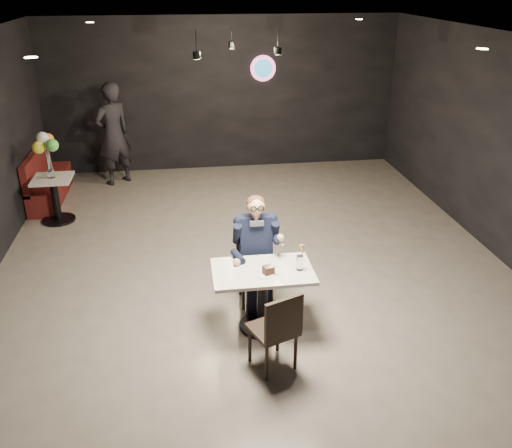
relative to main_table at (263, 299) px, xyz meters
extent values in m
plane|color=gray|center=(0.09, 1.26, -0.38)|extent=(9.00, 9.00, 0.00)
cube|color=black|center=(0.09, 3.26, 2.51)|extent=(1.40, 1.20, 0.36)
cube|color=silver|center=(0.00, 0.00, 0.00)|extent=(1.10, 0.70, 0.75)
cube|color=black|center=(0.00, 0.55, 0.09)|extent=(0.42, 0.46, 0.92)
cube|color=black|center=(0.00, -0.67, 0.09)|extent=(0.56, 0.58, 0.92)
cube|color=black|center=(0.00, 0.55, 0.34)|extent=(0.60, 0.80, 1.44)
cylinder|color=white|center=(0.01, -0.11, 0.38)|extent=(0.19, 0.19, 0.01)
cube|color=black|center=(0.05, -0.10, 0.43)|extent=(0.13, 0.12, 0.08)
ellipsoid|color=green|center=(0.12, -0.11, 0.47)|extent=(0.06, 0.04, 0.01)
cylinder|color=silver|center=(0.40, -0.05, 0.46)|extent=(0.08, 0.08, 0.17)
cone|color=tan|center=(0.42, -0.06, 0.61)|extent=(0.07, 0.07, 0.12)
cube|color=#4F1311|center=(-3.16, 4.39, 0.07)|extent=(0.45, 1.80, 0.90)
cube|color=silver|center=(-2.86, 3.39, 0.00)|extent=(0.60, 0.60, 0.75)
cylinder|color=silver|center=(-2.86, 3.39, 0.45)|extent=(0.10, 0.10, 0.15)
cube|color=yellow|center=(-2.86, 3.39, 0.82)|extent=(0.36, 0.36, 0.59)
imported|color=black|center=(-2.05, 5.09, 0.59)|extent=(0.84, 0.79, 1.92)
camera|label=1|loc=(-0.80, -5.09, 3.31)|focal=38.00mm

